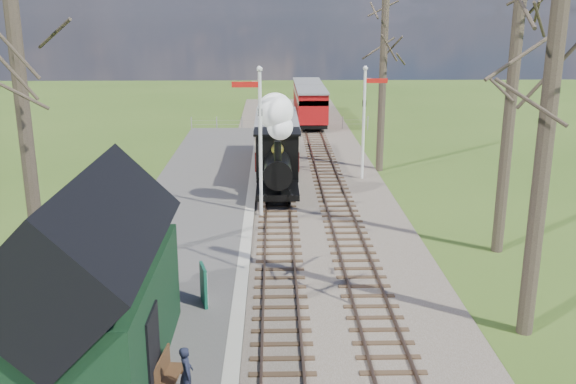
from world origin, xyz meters
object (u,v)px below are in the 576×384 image
at_px(red_carriage_b, 307,97).
at_px(bench, 165,373).
at_px(semaphore_far, 365,114).
at_px(person, 186,373).
at_px(station_shed, 91,290).
at_px(coach, 277,139).
at_px(sign_board, 204,285).
at_px(locomotive, 277,152).
at_px(red_carriage_a, 311,107).
at_px(semaphore_near, 259,132).

distance_m(red_carriage_b, bench, 39.40).
bearing_deg(red_carriage_b, bench, -97.62).
xyz_separation_m(semaphore_far, red_carriage_b, (-1.77, 20.38, -1.78)).
height_order(red_carriage_b, person, red_carriage_b).
xyz_separation_m(red_carriage_b, person, (-4.68, -39.51, -0.76)).
distance_m(semaphore_far, person, 20.34).
height_order(red_carriage_b, bench, red_carriage_b).
relative_size(station_shed, coach, 0.81).
xyz_separation_m(sign_board, person, (0.11, -4.65, 0.03)).
xyz_separation_m(coach, red_carriage_b, (2.60, 17.76, -0.06)).
relative_size(locomotive, red_carriage_b, 0.90).
distance_m(sign_board, bench, 4.21).
distance_m(bench, person, 0.76).
height_order(red_carriage_a, sign_board, red_carriage_a).
height_order(coach, sign_board, coach).
bearing_deg(red_carriage_b, coach, -98.33).
distance_m(coach, red_carriage_b, 17.95).
distance_m(red_carriage_a, bench, 33.96).
bearing_deg(semaphore_far, bench, -110.55).
distance_m(semaphore_near, red_carriage_a, 21.25).
bearing_deg(semaphore_far, sign_board, -114.38).
distance_m(semaphore_far, locomotive, 5.69).
height_order(station_shed, red_carriage_a, station_shed).
bearing_deg(person, semaphore_far, -29.56).
relative_size(red_carriage_b, person, 4.40).
bearing_deg(person, semaphore_near, -16.62).
bearing_deg(sign_board, red_carriage_a, 80.74).
bearing_deg(bench, sign_board, 84.06).
xyz_separation_m(station_shed, person, (2.22, -1.12, -1.46)).
height_order(sign_board, bench, sign_board).
bearing_deg(red_carriage_a, red_carriage_b, 90.00).
height_order(coach, red_carriage_a, coach).
distance_m(coach, sign_board, 17.25).
height_order(semaphore_near, locomotive, semaphore_near).
distance_m(semaphore_near, locomotive, 3.01).
distance_m(semaphore_near, bench, 13.16).
relative_size(red_carriage_b, sign_board, 4.61).
bearing_deg(person, coach, -16.38).
relative_size(semaphore_near, locomotive, 1.28).
height_order(locomotive, sign_board, locomotive).
bearing_deg(station_shed, red_carriage_a, 78.15).
bearing_deg(red_carriage_a, semaphore_far, -83.20).
relative_size(coach, sign_board, 6.65).
xyz_separation_m(semaphore_far, coach, (-4.37, 2.62, -1.73)).
distance_m(locomotive, sign_board, 11.33).
bearing_deg(locomotive, red_carriage_a, 81.89).
distance_m(station_shed, red_carriage_a, 33.61).
bearing_deg(station_shed, semaphore_near, 73.62).
relative_size(red_carriage_a, person, 4.40).
distance_m(locomotive, bench, 15.52).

